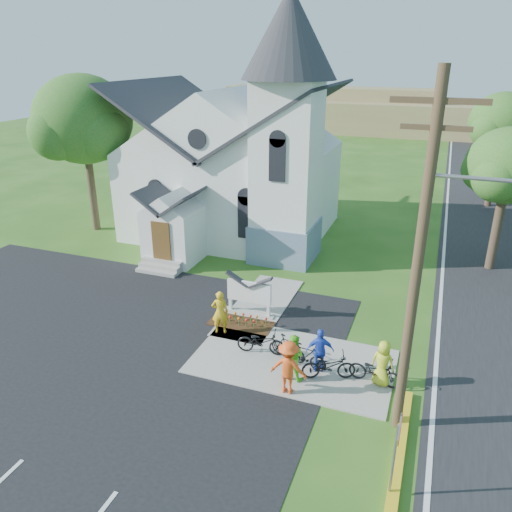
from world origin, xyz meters
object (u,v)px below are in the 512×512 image
at_px(stop_sign, 398,440).
at_px(cyclist_2, 320,351).
at_px(cyclist_3, 288,367).
at_px(cyclist_0, 220,312).
at_px(bike_1, 288,347).
at_px(utility_pole, 421,256).
at_px(bike_3, 305,356).
at_px(cyclist_4, 383,363).
at_px(bike_0, 261,342).
at_px(bike_4, 375,371).
at_px(bike_2, 329,366).
at_px(cyclist_1, 293,357).
at_px(church_sign, 249,292).

bearing_deg(stop_sign, cyclist_2, 123.17).
bearing_deg(cyclist_3, cyclist_2, -114.92).
distance_m(cyclist_0, bike_1, 3.13).
height_order(utility_pole, bike_3, utility_pole).
bearing_deg(cyclist_0, cyclist_4, 149.39).
height_order(bike_0, bike_1, bike_0).
bearing_deg(cyclist_3, bike_1, -72.97).
distance_m(utility_pole, bike_3, 6.18).
bearing_deg(bike_0, cyclist_0, 59.70).
xyz_separation_m(cyclist_0, bike_4, (6.10, -1.16, -0.42)).
distance_m(cyclist_0, bike_2, 4.84).
distance_m(cyclist_1, bike_2, 1.25).
height_order(stop_sign, bike_1, stop_sign).
height_order(utility_pole, bike_1, utility_pole).
xyz_separation_m(church_sign, bike_1, (2.49, -2.60, -0.53)).
relative_size(utility_pole, cyclist_1, 6.12).
bearing_deg(bike_3, cyclist_3, 179.58).
relative_size(cyclist_2, cyclist_3, 0.88).
distance_m(cyclist_2, cyclist_4, 2.08).
xyz_separation_m(bike_0, bike_2, (2.62, -0.62, 0.00)).
height_order(church_sign, cyclist_3, cyclist_3).
bearing_deg(bike_4, bike_3, 95.76).
bearing_deg(cyclist_2, bike_3, -15.90).
bearing_deg(bike_1, cyclist_1, -135.26).
bearing_deg(bike_4, bike_1, 89.49).
height_order(church_sign, bike_1, church_sign).
distance_m(cyclist_3, cyclist_4, 3.13).
relative_size(stop_sign, bike_2, 1.38).
distance_m(cyclist_2, bike_4, 1.91).
height_order(stop_sign, bike_3, stop_sign).
distance_m(cyclist_0, bike_3, 3.90).
bearing_deg(bike_2, church_sign, 30.92).
relative_size(church_sign, cyclist_0, 1.24).
bearing_deg(bike_0, cyclist_3, -147.04).
bearing_deg(bike_3, utility_pole, -111.54).
relative_size(cyclist_3, cyclist_4, 1.15).
xyz_separation_m(cyclist_0, bike_0, (1.99, -0.81, -0.41)).
relative_size(church_sign, bike_1, 1.48).
bearing_deg(cyclist_0, bike_4, 148.68).
distance_m(church_sign, bike_3, 4.39).
xyz_separation_m(stop_sign, bike_0, (-5.15, 4.78, -1.26)).
xyz_separation_m(cyclist_1, bike_3, (0.24, 0.69, -0.35)).
distance_m(utility_pole, cyclist_1, 5.88).
height_order(bike_0, bike_4, bike_0).
height_order(cyclist_2, bike_4, cyclist_2).
height_order(stop_sign, cyclist_1, stop_sign).
height_order(bike_2, cyclist_4, cyclist_4).
height_order(bike_1, cyclist_2, cyclist_2).
bearing_deg(cyclist_1, bike_0, -30.16).
bearing_deg(cyclist_4, bike_4, 26.96).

